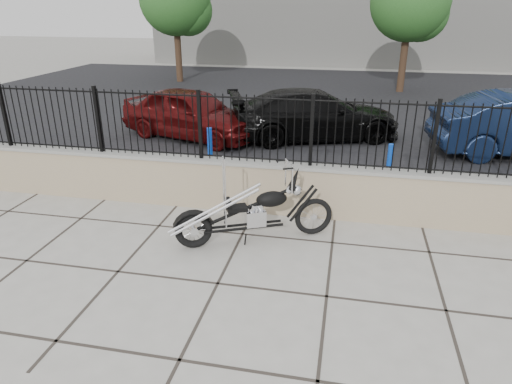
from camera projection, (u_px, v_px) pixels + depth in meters
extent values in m
plane|color=#99968E|center=(218.00, 284.00, 6.32)|extent=(90.00, 90.00, 0.00)
plane|color=black|center=(307.00, 104.00, 17.63)|extent=(30.00, 30.00, 0.00)
cube|color=gray|center=(255.00, 186.00, 8.40)|extent=(14.00, 0.36, 0.96)
cube|color=black|center=(254.00, 129.00, 7.99)|extent=(14.00, 0.08, 1.20)
imported|color=#480A0A|center=(191.00, 113.00, 12.94)|extent=(4.49, 2.91, 1.42)
imported|color=black|center=(314.00, 115.00, 12.85)|extent=(5.18, 3.46, 1.39)
cylinder|color=#0B43B0|center=(210.00, 148.00, 10.60)|extent=(0.14, 0.14, 0.97)
cylinder|color=#0B5FAF|center=(389.00, 165.00, 9.53)|extent=(0.13, 0.13, 0.92)
cylinder|color=#382619|center=(178.00, 49.00, 22.14)|extent=(0.31, 0.31, 3.13)
cylinder|color=#382619|center=(404.00, 56.00, 19.54)|extent=(0.30, 0.30, 3.04)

